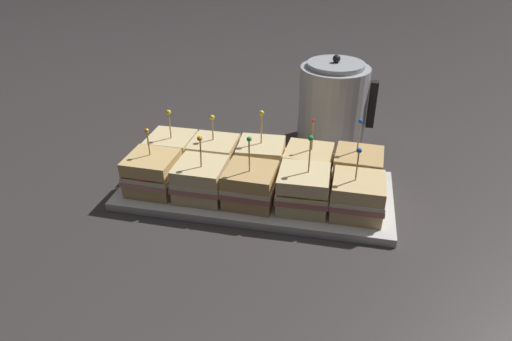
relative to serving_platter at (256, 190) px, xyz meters
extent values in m
plane|color=#383333|center=(0.00, 0.00, -0.01)|extent=(6.00, 6.00, 0.00)
cube|color=silver|center=(0.00, 0.00, 0.00)|extent=(0.60, 0.26, 0.01)
cube|color=silver|center=(0.00, 0.00, 0.01)|extent=(0.60, 0.26, 0.01)
cube|color=tan|center=(-0.22, -0.05, 0.02)|extent=(0.10, 0.10, 0.03)
cube|color=tan|center=(-0.22, -0.05, 0.04)|extent=(0.11, 0.11, 0.01)
cube|color=beige|center=(-0.22, -0.05, 0.05)|extent=(0.11, 0.11, 0.01)
cylinder|color=red|center=(-0.22, -0.07, 0.06)|extent=(0.07, 0.07, 0.00)
cube|color=#E0B771|center=(-0.22, -0.05, 0.08)|extent=(0.10, 0.10, 0.03)
cylinder|color=tan|center=(-0.22, -0.05, 0.12)|extent=(0.00, 0.00, 0.07)
sphere|color=orange|center=(-0.22, -0.05, 0.15)|extent=(0.01, 0.01, 0.01)
cube|color=beige|center=(-0.11, -0.06, 0.02)|extent=(0.10, 0.10, 0.03)
cube|color=tan|center=(-0.11, -0.06, 0.04)|extent=(0.11, 0.11, 0.01)
cube|color=beige|center=(-0.11, -0.06, 0.05)|extent=(0.11, 0.11, 0.01)
cube|color=beige|center=(-0.11, -0.06, 0.07)|extent=(0.10, 0.10, 0.03)
cylinder|color=tan|center=(-0.10, -0.07, 0.11)|extent=(0.00, 0.01, 0.08)
sphere|color=orange|center=(-0.10, -0.07, 0.15)|extent=(0.01, 0.01, 0.01)
cube|color=tan|center=(0.00, -0.06, 0.02)|extent=(0.11, 0.11, 0.03)
cube|color=#B26B60|center=(0.00, -0.06, 0.04)|extent=(0.11, 0.11, 0.01)
cube|color=beige|center=(0.00, -0.06, 0.05)|extent=(0.11, 0.11, 0.01)
cube|color=tan|center=(0.00, -0.06, 0.07)|extent=(0.11, 0.11, 0.03)
cylinder|color=tan|center=(0.00, -0.07, 0.12)|extent=(0.00, 0.01, 0.08)
sphere|color=green|center=(0.00, -0.07, 0.16)|extent=(0.01, 0.01, 0.01)
cube|color=beige|center=(0.11, -0.05, 0.02)|extent=(0.10, 0.10, 0.03)
cube|color=#B26B60|center=(0.11, -0.05, 0.04)|extent=(0.11, 0.11, 0.01)
cube|color=beige|center=(0.11, -0.05, 0.05)|extent=(0.11, 0.11, 0.01)
cylinder|color=red|center=(0.11, -0.07, 0.06)|extent=(0.06, 0.06, 0.00)
cube|color=beige|center=(0.11, -0.05, 0.08)|extent=(0.10, 0.10, 0.03)
cylinder|color=tan|center=(0.12, -0.05, 0.12)|extent=(0.00, 0.01, 0.09)
sphere|color=green|center=(0.12, -0.05, 0.17)|extent=(0.01, 0.01, 0.01)
cube|color=#DBB77A|center=(0.22, -0.05, 0.02)|extent=(0.10, 0.10, 0.03)
cube|color=#B26B60|center=(0.22, -0.05, 0.04)|extent=(0.11, 0.11, 0.01)
cube|color=beige|center=(0.22, -0.05, 0.05)|extent=(0.11, 0.11, 0.01)
cube|color=#E8C281|center=(0.22, -0.05, 0.07)|extent=(0.10, 0.10, 0.03)
cylinder|color=tan|center=(0.21, -0.06, 0.12)|extent=(0.00, 0.00, 0.08)
sphere|color=blue|center=(0.21, -0.06, 0.15)|extent=(0.01, 0.01, 0.01)
cube|color=beige|center=(-0.22, 0.06, 0.02)|extent=(0.10, 0.10, 0.03)
cube|color=tan|center=(-0.22, 0.06, 0.04)|extent=(0.11, 0.11, 0.01)
cube|color=beige|center=(-0.22, 0.06, 0.05)|extent=(0.11, 0.11, 0.01)
cube|color=beige|center=(-0.22, 0.06, 0.07)|extent=(0.10, 0.10, 0.03)
cylinder|color=tan|center=(-0.21, 0.05, 0.12)|extent=(0.00, 0.00, 0.08)
sphere|color=yellow|center=(-0.21, 0.05, 0.15)|extent=(0.01, 0.01, 0.01)
cube|color=beige|center=(-0.11, 0.05, 0.02)|extent=(0.10, 0.10, 0.03)
cube|color=tan|center=(-0.11, 0.05, 0.04)|extent=(0.11, 0.11, 0.01)
cube|color=beige|center=(-0.11, 0.05, 0.05)|extent=(0.11, 0.11, 0.01)
cube|color=beige|center=(-0.11, 0.05, 0.07)|extent=(0.10, 0.10, 0.03)
cylinder|color=tan|center=(-0.11, 0.06, 0.11)|extent=(0.00, 0.00, 0.07)
sphere|color=yellow|center=(-0.11, 0.06, 0.14)|extent=(0.01, 0.01, 0.01)
cube|color=beige|center=(0.00, 0.05, 0.02)|extent=(0.11, 0.11, 0.03)
cube|color=tan|center=(0.00, 0.05, 0.04)|extent=(0.11, 0.11, 0.01)
cube|color=beige|center=(0.00, 0.05, 0.05)|extent=(0.11, 0.11, 0.01)
cylinder|color=red|center=(0.00, 0.04, 0.06)|extent=(0.08, 0.08, 0.00)
cube|color=beige|center=(0.00, 0.05, 0.08)|extent=(0.11, 0.11, 0.03)
cylinder|color=tan|center=(0.00, 0.06, 0.12)|extent=(0.00, 0.01, 0.08)
sphere|color=yellow|center=(0.00, 0.06, 0.16)|extent=(0.01, 0.01, 0.01)
cube|color=#DBB77A|center=(0.11, 0.06, 0.02)|extent=(0.11, 0.11, 0.03)
cube|color=tan|center=(0.11, 0.06, 0.04)|extent=(0.11, 0.11, 0.01)
cube|color=beige|center=(0.11, 0.06, 0.05)|extent=(0.11, 0.11, 0.01)
cube|color=#E8C281|center=(0.11, 0.06, 0.07)|extent=(0.11, 0.11, 0.03)
cylinder|color=tan|center=(0.11, 0.06, 0.12)|extent=(0.00, 0.01, 0.08)
sphere|color=red|center=(0.11, 0.06, 0.16)|extent=(0.01, 0.01, 0.01)
cube|color=tan|center=(0.22, 0.05, 0.02)|extent=(0.11, 0.11, 0.03)
cube|color=#B26B60|center=(0.22, 0.05, 0.04)|extent=(0.11, 0.11, 0.01)
cube|color=beige|center=(0.22, 0.05, 0.05)|extent=(0.11, 0.11, 0.01)
cylinder|color=red|center=(0.22, 0.04, 0.06)|extent=(0.07, 0.07, 0.00)
cube|color=tan|center=(0.22, 0.05, 0.08)|extent=(0.11, 0.11, 0.03)
cylinder|color=tan|center=(0.21, 0.06, 0.12)|extent=(0.00, 0.01, 0.08)
sphere|color=blue|center=(0.21, 0.06, 0.16)|extent=(0.01, 0.01, 0.01)
cylinder|color=#B7BABF|center=(0.14, 0.31, 0.09)|extent=(0.18, 0.18, 0.21)
cylinder|color=#B7BABF|center=(0.14, 0.31, 0.20)|extent=(0.15, 0.15, 0.01)
sphere|color=black|center=(0.14, 0.31, 0.22)|extent=(0.02, 0.02, 0.02)
cube|color=black|center=(0.25, 0.31, 0.10)|extent=(0.02, 0.02, 0.12)
camera|label=1|loc=(0.18, -0.85, 0.55)|focal=32.00mm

